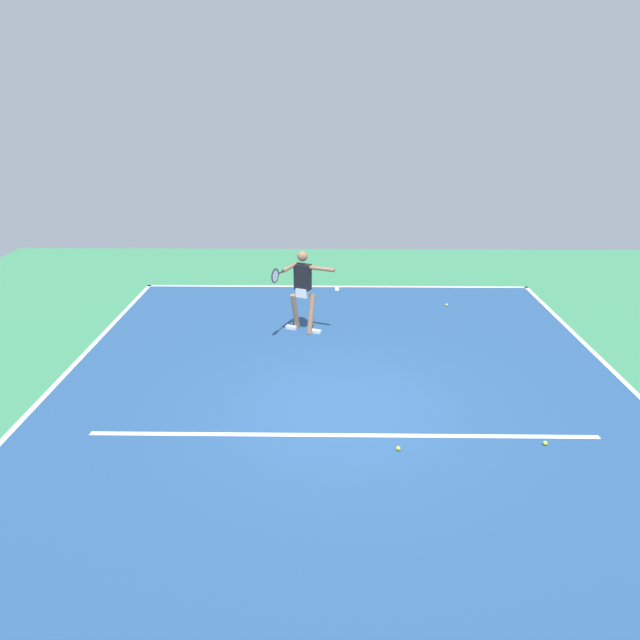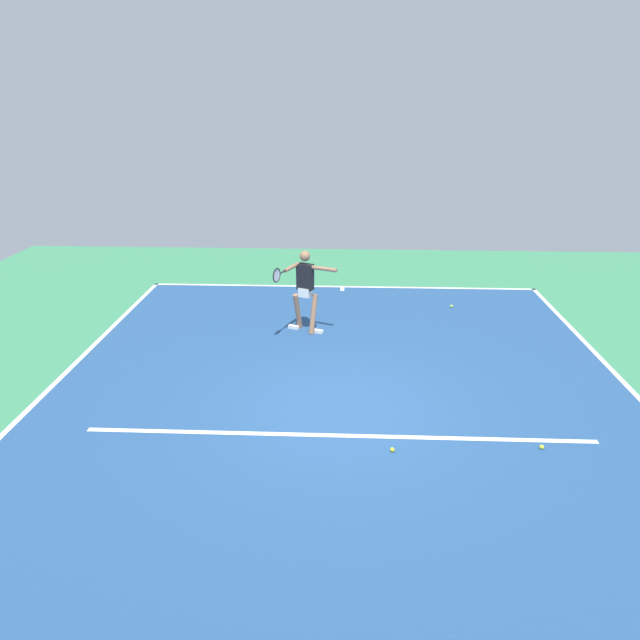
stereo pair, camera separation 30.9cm
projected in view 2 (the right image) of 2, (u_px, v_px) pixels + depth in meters
name	position (u px, v px, depth m)	size (l,w,h in m)	color
ground_plane	(339.00, 408.00, 9.49)	(21.28, 21.28, 0.00)	#388456
court_surface	(339.00, 408.00, 9.49)	(10.24, 13.14, 0.00)	navy
court_line_baseline_near	(342.00, 287.00, 15.57)	(10.24, 0.10, 0.01)	white
court_line_sideline_right	(36.00, 401.00, 9.70)	(0.10, 13.14, 0.01)	white
court_line_service	(338.00, 435.00, 8.73)	(7.68, 0.10, 0.01)	white
court_line_centre_mark	(342.00, 289.00, 15.38)	(0.10, 0.30, 0.01)	white
tennis_player	(305.00, 286.00, 12.24)	(1.26, 1.15, 1.80)	#9E7051
tennis_ball_by_sideline	(542.00, 447.00, 8.38)	(0.07, 0.07, 0.07)	#CCE033
tennis_ball_far_corner	(392.00, 450.00, 8.32)	(0.07, 0.07, 0.07)	yellow
tennis_ball_near_player	(451.00, 306.00, 14.02)	(0.07, 0.07, 0.07)	#C6E53D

